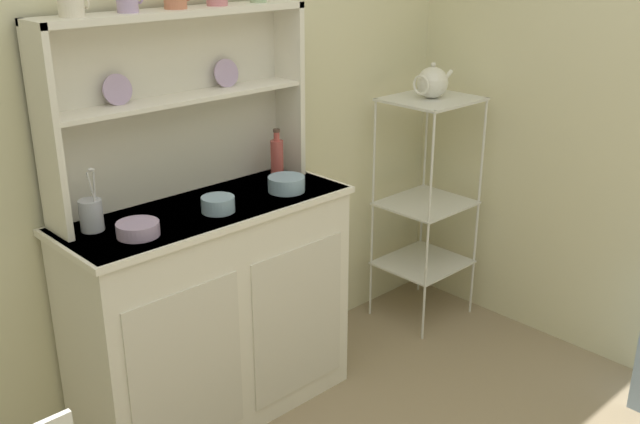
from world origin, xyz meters
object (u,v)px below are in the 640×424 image
at_px(bakers_rack, 427,188).
at_px(utensil_jar, 91,214).
at_px(bowl_mixing_large, 138,229).
at_px(porcelain_teapot, 432,82).
at_px(hutch_shelf_unit, 175,91).
at_px(hutch_cabinet, 213,311).
at_px(cup_cream_0, 71,4).
at_px(jam_bottle, 277,157).

relative_size(bakers_rack, utensil_jar, 4.99).
xyz_separation_m(bowl_mixing_large, porcelain_teapot, (1.60, 0.03, 0.28)).
xyz_separation_m(hutch_shelf_unit, porcelain_teapot, (1.27, -0.21, -0.11)).
bearing_deg(porcelain_teapot, hutch_cabinet, 178.13).
relative_size(hutch_shelf_unit, bowl_mixing_large, 7.28).
xyz_separation_m(hutch_shelf_unit, bowl_mixing_large, (-0.33, -0.24, -0.39)).
xyz_separation_m(hutch_cabinet, hutch_shelf_unit, (-0.00, 0.16, 0.86)).
distance_m(bakers_rack, cup_cream_0, 1.92).
bearing_deg(utensil_jar, bakers_rack, -4.02).
height_order(hutch_cabinet, hutch_shelf_unit, hutch_shelf_unit).
bearing_deg(porcelain_teapot, utensil_jar, 175.97).
relative_size(hutch_shelf_unit, utensil_jar, 4.64).
relative_size(bakers_rack, jam_bottle, 5.53).
bearing_deg(utensil_jar, hutch_cabinet, -10.46).
bearing_deg(hutch_shelf_unit, bakers_rack, -9.21).
relative_size(hutch_cabinet, jam_bottle, 5.50).
distance_m(bowl_mixing_large, porcelain_teapot, 1.63).
bearing_deg(utensil_jar, porcelain_teapot, -4.03).
distance_m(cup_cream_0, jam_bottle, 1.04).
relative_size(bowl_mixing_large, utensil_jar, 0.64).
bearing_deg(porcelain_teapot, bowl_mixing_large, -178.86).
height_order(hutch_cabinet, utensil_jar, utensil_jar).
bearing_deg(bowl_mixing_large, cup_cream_0, 104.53).
xyz_separation_m(hutch_cabinet, utensil_jar, (-0.42, 0.08, 0.50)).
height_order(bakers_rack, utensil_jar, bakers_rack).
bearing_deg(cup_cream_0, hutch_shelf_unit, 6.32).
relative_size(cup_cream_0, utensil_jar, 0.42).
bearing_deg(bakers_rack, hutch_shelf_unit, 170.79).
xyz_separation_m(hutch_cabinet, cup_cream_0, (-0.38, 0.12, 1.19)).
relative_size(jam_bottle, utensil_jar, 0.90).
bearing_deg(bakers_rack, porcelain_teapot, -180.00).
bearing_deg(hutch_cabinet, hutch_shelf_unit, 90.00).
distance_m(hutch_cabinet, cup_cream_0, 1.26).
relative_size(hutch_cabinet, bowl_mixing_large, 7.79).
height_order(bakers_rack, jam_bottle, bakers_rack).
bearing_deg(utensil_jar, jam_bottle, 0.59).
xyz_separation_m(cup_cream_0, bowl_mixing_large, (0.05, -0.20, -0.72)).
bearing_deg(jam_bottle, bowl_mixing_large, -168.03).
bearing_deg(hutch_shelf_unit, hutch_cabinet, -90.00).
bearing_deg(bowl_mixing_large, bakers_rack, 1.14).
relative_size(hutch_cabinet, utensil_jar, 4.97).
distance_m(cup_cream_0, bowl_mixing_large, 0.75).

